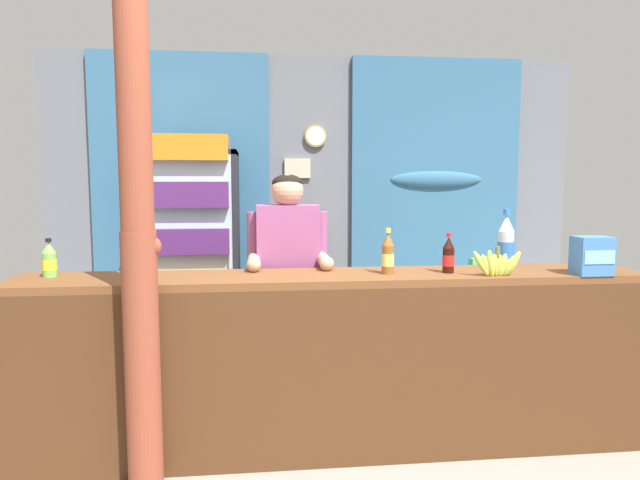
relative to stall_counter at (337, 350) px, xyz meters
name	(u,v)px	position (x,y,z in m)	size (l,w,h in m)	color
ground_plane	(341,400)	(0.14, 0.77, -0.58)	(7.20, 7.20, 0.00)	gray
back_wall_curtained	(314,193)	(0.13, 2.48, 0.76)	(4.90, 0.22, 2.59)	slate
stall_counter	(337,350)	(0.00, 0.00, 0.00)	(3.34, 0.46, 0.97)	brown
timber_post	(138,242)	(-0.95, -0.20, 0.60)	(0.19, 0.16, 2.47)	brown
drink_fridge	(195,236)	(-0.93, 1.92, 0.41)	(0.72, 0.70, 1.81)	#232328
bottle_shelf_rack	(297,278)	(-0.06, 2.09, 0.02)	(0.48, 0.28, 1.15)	brown
plastic_lawn_chair	(473,299)	(1.34, 1.54, -0.09)	(0.60, 0.60, 0.86)	#4CC675
shopkeeper	(288,269)	(-0.23, 0.48, 0.36)	(0.48, 0.42, 1.50)	#28282D
soda_bottle_water	(506,243)	(0.99, 0.20, 0.53)	(0.09, 0.09, 0.34)	silver
soda_bottle_lime_soda	(49,261)	(-1.47, 0.18, 0.47)	(0.07, 0.07, 0.20)	#75C64C
soda_bottle_cola	(448,256)	(0.61, 0.08, 0.47)	(0.06, 0.06, 0.22)	black
soda_bottle_iced_tea	(388,255)	(0.28, 0.08, 0.49)	(0.07, 0.07, 0.25)	brown
snack_box_biscuit	(592,256)	(1.35, -0.06, 0.48)	(0.18, 0.14, 0.20)	#3D75B7
banana_bunch	(497,264)	(0.83, -0.05, 0.44)	(0.28, 0.05, 0.16)	#B7C647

